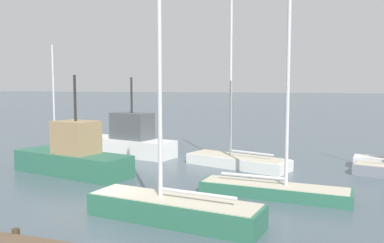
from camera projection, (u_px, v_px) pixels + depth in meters
name	position (u px, v px, depth m)	size (l,w,h in m)	color
ground_plane	(97.00, 209.00, 17.26)	(600.00, 600.00, 0.00)	#4C5B66
sailboat_0	(61.00, 155.00, 28.66)	(5.56, 3.10, 8.19)	white
sailboat_1	(274.00, 185.00, 19.06)	(7.22, 2.12, 12.37)	#2D6B51
sailboat_3	(173.00, 205.00, 15.62)	(7.29, 2.72, 12.56)	#2D6B51
sailboat_5	(237.00, 159.00, 26.18)	(7.20, 4.08, 11.81)	white
fishing_boat_0	(73.00, 156.00, 24.02)	(8.12, 3.98, 5.95)	#2D6B51
fishing_boat_2	(130.00, 140.00, 30.53)	(7.95, 3.90, 5.95)	white
channel_buoy_0	(113.00, 142.00, 35.57)	(0.53, 0.53, 1.35)	green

